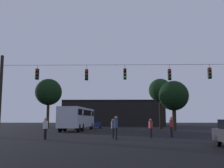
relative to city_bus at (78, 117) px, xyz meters
The scene contains 13 objects.
ground_plane 8.01m from the city_bus, 39.70° to the right, with size 168.00×168.00×0.00m, color black.
overhead_signal_span 14.22m from the city_bus, 64.65° to the right, with size 22.18×0.44×7.18m.
city_bus is the anchor object (origin of this frame).
car_far_left 9.05m from the city_bus, 79.54° to the left, with size 2.15×4.45×1.52m.
pedestrian_crossing_center 14.72m from the city_bus, 70.20° to the right, with size 0.32×0.41×1.56m.
pedestrian_crossing_right 15.59m from the city_bus, 58.61° to the right, with size 0.34×0.42×1.57m.
pedestrian_near_bus 15.92m from the city_bus, 70.72° to the right, with size 0.27×0.38×1.77m.
pedestrian_trailing 15.33m from the city_bus, 90.57° to the right, with size 0.31×0.40×1.63m.
pedestrian_far_side 16.09m from the city_bus, 51.69° to the right, with size 0.28×0.38×1.74m.
corner_building 26.91m from the city_bus, 80.61° to the left, with size 21.99×11.76×5.62m.
tree_left_silhouette 13.16m from the city_bus, ahead, with size 4.00×4.00×6.67m.
tree_behind_building 12.58m from the city_bus, 123.99° to the left, with size 4.56×4.56×8.46m.
tree_right_far 14.39m from the city_bus, 28.41° to the left, with size 3.68×3.68×7.93m.
Camera 1 is at (-0.59, -6.29, 1.54)m, focal length 42.79 mm.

